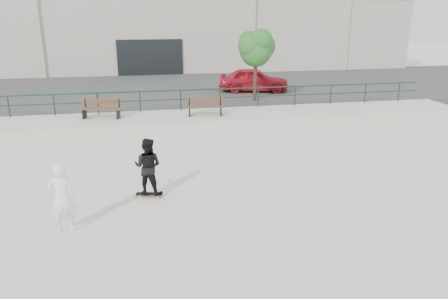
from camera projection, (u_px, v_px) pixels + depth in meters
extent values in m
plane|color=silver|center=(185.00, 215.00, 11.75)|extent=(120.00, 120.00, 0.00)
cube|color=#B8B4A7|center=(163.00, 122.00, 20.56)|extent=(30.00, 3.00, 0.50)
cube|color=#363636|center=(155.00, 91.00, 28.51)|extent=(60.00, 14.00, 0.50)
cylinder|color=#163C24|center=(160.00, 91.00, 21.40)|extent=(28.00, 0.06, 0.06)
cylinder|color=#163C24|center=(161.00, 100.00, 21.53)|extent=(28.00, 0.05, 0.05)
cylinder|color=#163C24|center=(9.00, 107.00, 20.25)|extent=(0.06, 0.06, 1.00)
cylinder|color=#163C24|center=(54.00, 105.00, 20.62)|extent=(0.06, 0.06, 1.00)
cylinder|color=#163C24|center=(98.00, 103.00, 20.99)|extent=(0.06, 0.06, 1.00)
cylinder|color=#163C24|center=(140.00, 102.00, 21.36)|extent=(0.06, 0.06, 1.00)
cylinder|color=#163C24|center=(181.00, 100.00, 21.73)|extent=(0.06, 0.06, 1.00)
cylinder|color=#163C24|center=(220.00, 99.00, 22.10)|extent=(0.06, 0.06, 1.00)
cylinder|color=#163C24|center=(258.00, 97.00, 22.47)|extent=(0.06, 0.06, 1.00)
cylinder|color=#163C24|center=(295.00, 96.00, 22.84)|extent=(0.06, 0.06, 1.00)
cylinder|color=#163C24|center=(331.00, 95.00, 23.21)|extent=(0.06, 0.06, 1.00)
cylinder|color=#163C24|center=(365.00, 93.00, 23.58)|extent=(0.06, 0.06, 1.00)
cylinder|color=#163C24|center=(399.00, 92.00, 23.96)|extent=(0.06, 0.06, 1.00)
cube|color=beige|center=(146.00, 25.00, 40.47)|extent=(44.00, 16.00, 8.00)
cube|color=black|center=(150.00, 61.00, 33.66)|extent=(5.00, 0.15, 3.20)
cube|color=beige|center=(38.00, 42.00, 31.68)|extent=(0.60, 0.25, 6.20)
cube|color=beige|center=(251.00, 39.00, 34.64)|extent=(0.60, 0.25, 6.20)
cube|color=beige|center=(345.00, 38.00, 36.13)|extent=(0.60, 0.25, 6.20)
cube|color=#50341B|center=(100.00, 110.00, 19.89)|extent=(1.87, 0.52, 0.04)
cube|color=#50341B|center=(101.00, 109.00, 20.07)|extent=(1.87, 0.52, 0.04)
cube|color=#50341B|center=(102.00, 108.00, 20.25)|extent=(1.87, 0.52, 0.04)
cube|color=#50341B|center=(102.00, 103.00, 20.27)|extent=(1.86, 0.43, 0.10)
cube|color=#50341B|center=(102.00, 100.00, 20.23)|extent=(1.86, 0.43, 0.10)
cube|color=black|center=(84.00, 114.00, 20.15)|extent=(0.17, 0.53, 0.44)
cube|color=black|center=(85.00, 103.00, 20.28)|extent=(0.07, 0.06, 0.44)
cube|color=black|center=(118.00, 114.00, 20.13)|extent=(0.17, 0.53, 0.44)
cube|color=black|center=(119.00, 103.00, 20.26)|extent=(0.07, 0.06, 0.44)
cube|color=#50341B|center=(205.00, 108.00, 20.44)|extent=(1.78, 0.35, 0.04)
cube|color=#50341B|center=(205.00, 107.00, 20.61)|extent=(1.78, 0.35, 0.04)
cube|color=#50341B|center=(205.00, 106.00, 20.78)|extent=(1.78, 0.35, 0.04)
cube|color=#50341B|center=(205.00, 102.00, 20.79)|extent=(1.77, 0.27, 0.10)
cube|color=#50341B|center=(205.00, 99.00, 20.75)|extent=(1.77, 0.27, 0.10)
cube|color=black|center=(190.00, 111.00, 20.63)|extent=(0.12, 0.50, 0.41)
cube|color=black|center=(189.00, 102.00, 20.75)|extent=(0.07, 0.06, 0.41)
cube|color=black|center=(221.00, 111.00, 20.72)|extent=(0.12, 0.50, 0.41)
cube|color=black|center=(220.00, 102.00, 20.84)|extent=(0.07, 0.06, 0.41)
cylinder|color=#462C23|center=(255.00, 79.00, 23.94)|extent=(0.19, 0.19, 2.33)
sphere|color=#276726|center=(256.00, 50.00, 23.47)|extent=(1.75, 1.75, 1.75)
sphere|color=#276726|center=(263.00, 46.00, 23.78)|extent=(1.36, 1.36, 1.36)
sphere|color=#276726|center=(250.00, 45.00, 23.13)|extent=(1.26, 1.26, 1.26)
sphere|color=#276726|center=(261.00, 40.00, 22.97)|extent=(1.16, 1.16, 1.16)
sphere|color=#276726|center=(249.00, 41.00, 23.64)|extent=(1.07, 1.07, 1.07)
imported|color=#AF1524|center=(254.00, 80.00, 26.81)|extent=(4.52, 2.65, 1.44)
cube|color=black|center=(149.00, 194.00, 12.88)|extent=(0.80, 0.35, 0.02)
cube|color=brown|center=(149.00, 194.00, 12.89)|extent=(0.80, 0.35, 0.01)
cube|color=#ABAAB0|center=(141.00, 195.00, 12.90)|extent=(0.09, 0.17, 0.03)
cube|color=#ABAAB0|center=(158.00, 195.00, 12.90)|extent=(0.09, 0.17, 0.03)
cylinder|color=beige|center=(140.00, 197.00, 12.81)|extent=(0.06, 0.04, 0.06)
cylinder|color=beige|center=(141.00, 194.00, 12.99)|extent=(0.06, 0.04, 0.06)
cylinder|color=beige|center=(158.00, 197.00, 12.81)|extent=(0.06, 0.04, 0.06)
cylinder|color=beige|center=(159.00, 194.00, 12.99)|extent=(0.06, 0.04, 0.06)
imported|color=black|center=(148.00, 166.00, 12.62)|extent=(1.01, 0.91, 1.70)
imported|color=white|center=(62.00, 198.00, 10.60)|extent=(0.70, 0.50, 1.78)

